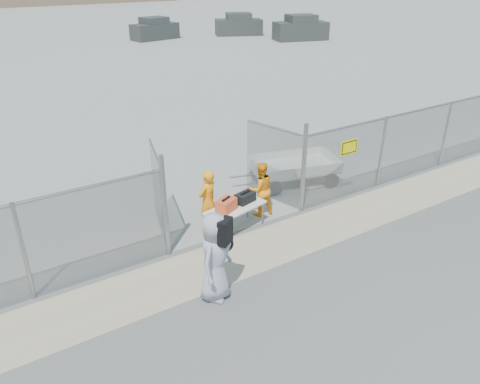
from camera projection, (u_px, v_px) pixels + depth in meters
ground at (288, 269)px, 10.49m from camera, size 160.00×160.00×0.00m
tarmac_inside at (3, 38)px, 42.28m from camera, size 160.00×80.00×0.01m
dirt_strip at (262, 248)px, 11.24m from camera, size 44.00×1.60×0.01m
chain_link_fence at (240, 192)px, 11.51m from camera, size 40.00×0.20×2.20m
folding_table at (235, 219)px, 11.84m from camera, size 1.73×1.00×0.69m
orange_bag at (226, 205)px, 11.44m from camera, size 0.59×0.51×0.31m
black_duffel at (245, 198)px, 11.87m from camera, size 0.57×0.42×0.25m
security_worker_left at (208, 201)px, 11.66m from camera, size 0.71×0.60×1.66m
security_worker_right at (260, 189)px, 12.45m from camera, size 0.82×0.69×1.52m
visitor at (215, 257)px, 9.24m from camera, size 1.12×1.03×1.91m
utility_trailer at (294, 169)px, 14.49m from camera, size 3.74×2.58×0.82m
parked_vehicle_near at (155, 29)px, 41.10m from camera, size 4.34×2.54×1.84m
parked_vehicle_mid at (239, 24)px, 43.57m from camera, size 4.68×3.47×1.93m
parked_vehicle_far at (301, 28)px, 40.75m from camera, size 4.96×3.20×2.07m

